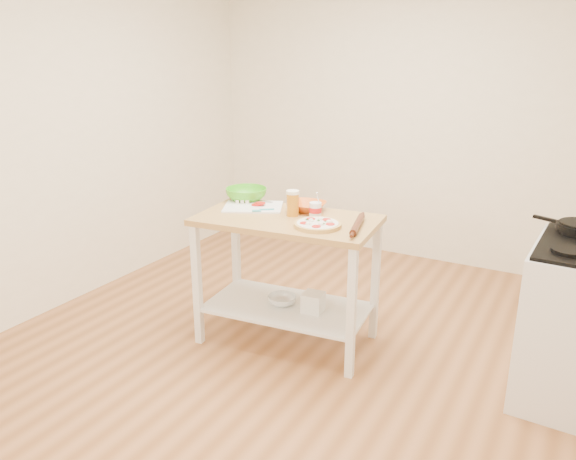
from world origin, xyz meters
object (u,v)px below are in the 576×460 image
Objects in this scene: pizza at (318,224)px; beer_pint at (293,203)px; knife at (251,200)px; shelf_bin at (313,302)px; orange_bowl at (307,206)px; cutting_board at (253,206)px; rolling_pin at (357,225)px; spatula at (262,210)px; green_bowl at (246,194)px; yogurt_tub at (315,210)px; shelf_glass_bowl at (282,300)px; prep_island at (287,253)px.

pizza is 1.73× the size of beer_pint.
shelf_bin is at bearing -20.56° from knife.
orange_bowl is 1.85× the size of shelf_bin.
orange_bowl is at bearing -8.87° from cutting_board.
beer_pint is 0.46× the size of rolling_pin.
green_bowl is (-0.26, 0.21, 0.03)m from spatula.
spatula reaches higher than shelf_bin.
yogurt_tub reaches higher than shelf_bin.
rolling_pin is at bearing -14.67° from yogurt_tub.
green_bowl is 1.49× the size of shelf_glass_bowl.
shelf_glass_bowl is 1.49× the size of shelf_bin.
orange_bowl reaches higher than rolling_pin.
rolling_pin is (0.45, -0.19, -0.01)m from orange_bowl.
spatula is 0.42× the size of green_bowl.
cutting_board is 0.49m from yogurt_tub.
cutting_board is at bearing -163.16° from orange_bowl.
knife reaches higher than spatula.
rolling_pin is (0.49, 0.01, 0.27)m from prep_island.
yogurt_tub is (0.63, -0.13, 0.00)m from green_bowl.
pizza is 1.49× the size of shelf_glass_bowl.
cutting_board reaches higher than knife.
rolling_pin reaches higher than prep_island.
spatula is at bearing 167.68° from pizza.
rolling_pin reaches higher than shelf_glass_bowl.
pizza is 0.25m from rolling_pin.
shelf_glass_bowl is (-0.53, -0.01, -0.63)m from rolling_pin.
rolling_pin is at bearing -4.67° from beer_pint.
knife is at bearing 156.90° from pizza.
green_bowl is at bearing 107.95° from spatula.
yogurt_tub is at bearing -41.56° from orange_bowl.
knife is 1.09× the size of orange_bowl.
shelf_glass_bowl is (0.29, -0.09, -0.62)m from cutting_board.
green_bowl reaches higher than cutting_board.
prep_island is 0.35m from orange_bowl.
cutting_board reaches higher than shelf_glass_bowl.
green_bowl reaches higher than shelf_glass_bowl.
prep_island is 9.27× the size of shelf_bin.
yogurt_tub reaches higher than prep_island.
knife is 0.73× the size of rolling_pin.
prep_island is 7.23× the size of beer_pint.
beer_pint is at bearing -25.46° from spatula.
beer_pint is at bearing -161.42° from yogurt_tub.
spatula reaches higher than shelf_glass_bowl.
cutting_board is at bearing -179.10° from yogurt_tub.
yogurt_tub is at bearing 32.91° from prep_island.
shelf_bin is (0.67, -0.22, -0.62)m from green_bowl.
yogurt_tub reaches higher than shelf_glass_bowl.
pizza is 0.60× the size of cutting_board.
orange_bowl is 0.49m from rolling_pin.
cutting_board is at bearing -43.22° from green_bowl.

